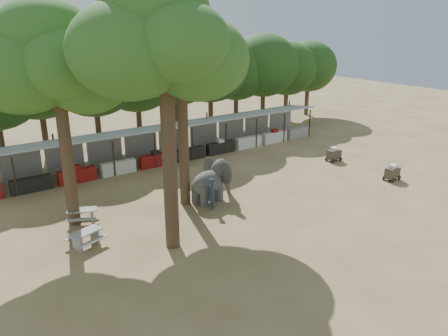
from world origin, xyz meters
TOP-DOWN VIEW (x-y plane):
  - ground at (0.00, 0.00)m, footprint 100.00×100.00m
  - vendor_stalls at (-0.00, 13.84)m, footprint 28.00×2.99m
  - yard_tree_left at (-9.13, 7.19)m, footprint 7.10×6.90m
  - yard_tree_center at (-6.13, 2.19)m, footprint 7.10×6.90m
  - yard_tree_back at (-3.13, 6.19)m, footprint 7.10×6.90m
  - backdrop_trees at (0.00, 19.00)m, footprint 46.46×5.95m
  - elephant at (-1.48, 5.52)m, footprint 3.13×2.32m
  - handler at (-2.14, 4.48)m, footprint 0.72×0.77m
  - picnic_table_near at (-9.28, 4.30)m, footprint 1.83×1.74m
  - picnic_table_far at (-8.62, 6.87)m, footprint 1.85×1.78m
  - cart_front at (9.97, 1.51)m, footprint 1.14×0.80m
  - cart_back at (9.98, 6.46)m, footprint 1.11×0.75m

SIDE VIEW (x-z plane):
  - ground at x=0.00m, z-range 0.00..0.00m
  - picnic_table_far at x=-8.62m, z-range 0.11..0.83m
  - picnic_table_near at x=-9.28m, z-range 0.11..0.85m
  - cart_front at x=9.97m, z-range -0.01..1.05m
  - cart_back at x=9.98m, z-range -0.01..1.06m
  - handler at x=-2.14m, z-range 0.00..1.78m
  - elephant at x=-1.48m, z-range 0.00..2.33m
  - vendor_stalls at x=0.00m, z-range -0.22..2.58m
  - backdrop_trees at x=0.00m, z-range 1.35..9.68m
  - yard_tree_left at x=-9.13m, z-range 2.69..13.71m
  - yard_tree_back at x=-3.13m, z-range 2.86..14.22m
  - yard_tree_center at x=-6.13m, z-range 3.19..15.23m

